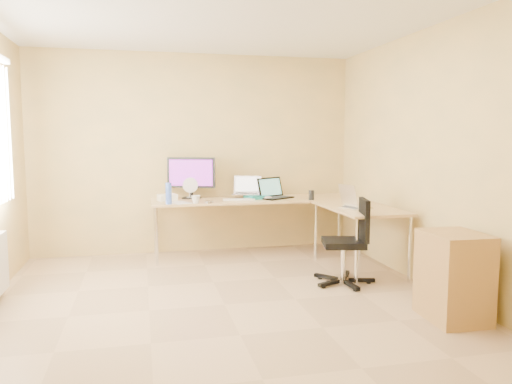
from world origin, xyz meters
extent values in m
plane|color=tan|center=(0.00, 0.00, 0.00)|extent=(4.50, 4.50, 0.00)
plane|color=white|center=(0.00, 0.00, 2.60)|extent=(4.50, 4.50, 0.00)
plane|color=#E8C06B|center=(0.00, 2.25, 1.30)|extent=(4.50, 0.00, 4.50)
plane|color=#E8C06B|center=(0.00, -2.25, 1.30)|extent=(4.50, 0.00, 4.50)
plane|color=#E8C06B|center=(2.10, 0.00, 1.30)|extent=(0.00, 4.50, 4.50)
cube|color=tan|center=(0.72, 1.85, 0.36)|extent=(2.65, 0.70, 0.73)
cube|color=tan|center=(1.70, 0.85, 0.36)|extent=(0.70, 1.30, 0.73)
cube|color=black|center=(-0.08, 2.05, 1.00)|extent=(0.66, 0.40, 0.54)
cube|color=#168081|center=(0.71, 1.86, 0.75)|extent=(0.26, 0.32, 0.05)
cube|color=silver|center=(0.63, 1.96, 0.89)|extent=(0.43, 0.38, 0.23)
cube|color=black|center=(0.98, 1.82, 0.86)|extent=(0.53, 0.49, 0.27)
cube|color=white|center=(0.48, 1.74, 0.74)|extent=(0.41, 0.14, 0.02)
ellipsoid|color=silver|center=(0.86, 1.74, 0.75)|extent=(0.11, 0.08, 0.04)
imported|color=white|center=(-0.08, 1.55, 0.78)|extent=(0.12, 0.12, 0.10)
cylinder|color=silver|center=(0.08, 1.55, 0.74)|extent=(0.14, 0.14, 0.03)
cylinder|color=blue|center=(-0.40, 1.56, 0.86)|extent=(0.08, 0.08, 0.25)
cube|color=silver|center=(-0.27, 1.65, 0.73)|extent=(0.30, 0.34, 0.01)
cube|color=white|center=(-0.40, 1.89, 0.77)|extent=(0.26, 0.21, 0.08)
cylinder|color=white|center=(-0.10, 2.05, 0.85)|extent=(0.22, 0.22, 0.25)
cylinder|color=black|center=(1.37, 1.55, 0.79)|extent=(0.08, 0.08, 0.12)
cube|color=silver|center=(1.60, 0.72, 0.84)|extent=(0.40, 0.35, 0.22)
cube|color=black|center=(1.31, 0.37, 0.50)|extent=(0.65, 0.65, 0.90)
cube|color=#956231|center=(1.79, -0.79, 0.36)|extent=(0.46, 0.56, 0.75)
camera|label=1|loc=(-0.71, -4.30, 1.51)|focal=34.66mm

